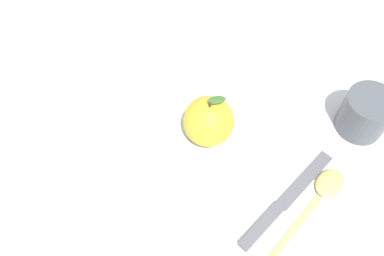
{
  "coord_description": "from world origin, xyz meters",
  "views": [
    {
      "loc": [
        -0.15,
        -0.26,
        0.51
      ],
      "look_at": [
        0.0,
        0.01,
        0.02
      ],
      "focal_mm": 38.26,
      "sensor_mm": 36.0,
      "label": 1
    }
  ],
  "objects_px": {
    "knife": "(280,207)",
    "dinner_plate": "(192,132)",
    "spoon": "(322,194)",
    "apple": "(209,121)",
    "cup": "(366,112)"
  },
  "relations": [
    {
      "from": "cup",
      "to": "spoon",
      "type": "bearing_deg",
      "value": -151.69
    },
    {
      "from": "knife",
      "to": "spoon",
      "type": "relative_size",
      "value": 1.06
    },
    {
      "from": "spoon",
      "to": "dinner_plate",
      "type": "bearing_deg",
      "value": 123.26
    },
    {
      "from": "apple",
      "to": "cup",
      "type": "xyz_separation_m",
      "value": [
        0.21,
        -0.08,
        -0.02
      ]
    },
    {
      "from": "cup",
      "to": "spoon",
      "type": "xyz_separation_m",
      "value": [
        -0.12,
        -0.06,
        -0.03
      ]
    },
    {
      "from": "knife",
      "to": "apple",
      "type": "bearing_deg",
      "value": 103.89
    },
    {
      "from": "cup",
      "to": "spoon",
      "type": "distance_m",
      "value": 0.14
    },
    {
      "from": "dinner_plate",
      "to": "cup",
      "type": "distance_m",
      "value": 0.25
    },
    {
      "from": "knife",
      "to": "dinner_plate",
      "type": "bearing_deg",
      "value": 107.52
    },
    {
      "from": "apple",
      "to": "dinner_plate",
      "type": "bearing_deg",
      "value": 128.21
    },
    {
      "from": "dinner_plate",
      "to": "apple",
      "type": "distance_m",
      "value": 0.05
    },
    {
      "from": "dinner_plate",
      "to": "spoon",
      "type": "relative_size",
      "value": 1.36
    },
    {
      "from": "apple",
      "to": "knife",
      "type": "distance_m",
      "value": 0.15
    },
    {
      "from": "cup",
      "to": "knife",
      "type": "xyz_separation_m",
      "value": [
        -0.18,
        -0.05,
        -0.03
      ]
    },
    {
      "from": "spoon",
      "to": "apple",
      "type": "bearing_deg",
      "value": 122.55
    }
  ]
}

